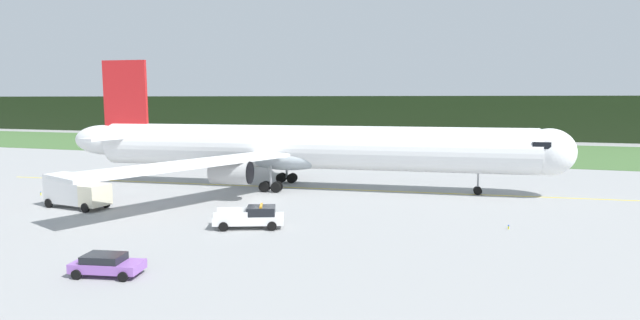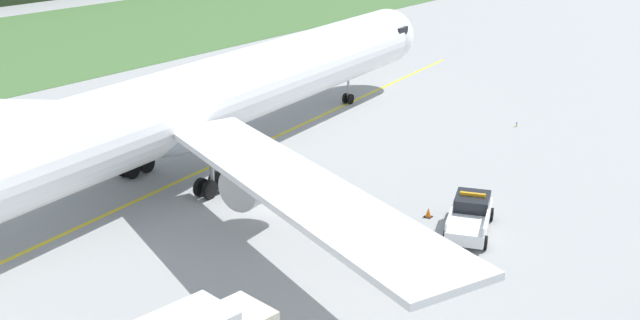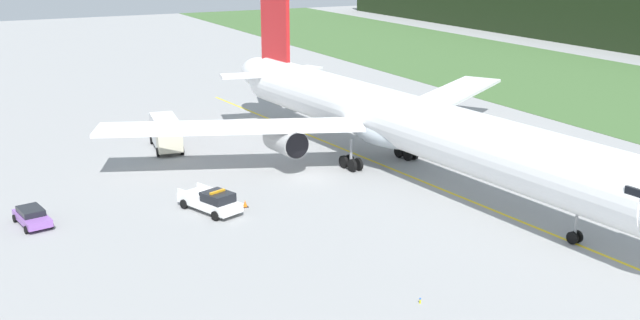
# 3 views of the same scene
# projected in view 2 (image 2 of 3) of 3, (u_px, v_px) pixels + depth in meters

# --- Properties ---
(ground) EXTENTS (320.00, 320.00, 0.00)m
(ground) POSITION_uv_depth(u_px,v_px,m) (273.00, 209.00, 45.61)
(ground) COLOR #959697
(taxiway_centerline_main) EXTENTS (81.21, 7.81, 0.01)m
(taxiway_centerline_main) POSITION_uv_depth(u_px,v_px,m) (209.00, 168.00, 52.32)
(taxiway_centerline_main) COLOR yellow
(taxiway_centerline_main) RESTS_ON ground
(airliner) EXTENTS (60.48, 49.42, 15.36)m
(airliner) POSITION_uv_depth(u_px,v_px,m) (198.00, 102.00, 50.11)
(airliner) COLOR white
(airliner) RESTS_ON ground
(ops_pickup_truck) EXTENTS (6.07, 3.90, 1.94)m
(ops_pickup_truck) POSITION_uv_depth(u_px,v_px,m) (470.00, 215.00, 42.48)
(ops_pickup_truck) COLOR white
(ops_pickup_truck) RESTS_ON ground
(apron_cone) EXTENTS (0.46, 0.46, 0.58)m
(apron_cone) POSITION_uv_depth(u_px,v_px,m) (428.00, 212.00, 44.40)
(apron_cone) COLOR black
(apron_cone) RESTS_ON ground
(taxiway_edge_light_east) EXTENTS (0.12, 0.12, 0.36)m
(taxiway_edge_light_east) POSITION_uv_depth(u_px,v_px,m) (517.00, 124.00, 61.22)
(taxiway_edge_light_east) COLOR yellow
(taxiway_edge_light_east) RESTS_ON ground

